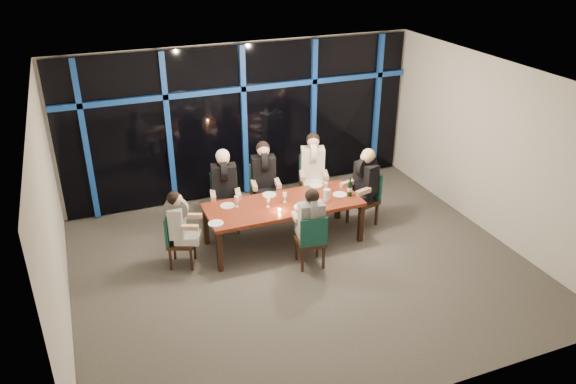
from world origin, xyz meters
name	(u,v)px	position (x,y,z in m)	size (l,w,h in m)	color
room	(303,148)	(0.00, 0.00, 2.02)	(7.04, 7.00, 3.02)	#534F49
window_wall	(244,119)	(0.01, 2.93, 1.55)	(6.86, 0.43, 2.94)	black
dining_table	(284,207)	(0.00, 0.80, 0.68)	(2.60, 1.00, 0.75)	maroon
chair_far_left	(225,198)	(-0.77, 1.68, 0.57)	(0.56, 0.56, 1.03)	#321B10
chair_far_mid	(263,188)	(0.00, 1.82, 0.57)	(0.55, 0.55, 1.02)	#321B10
chair_far_right	(312,179)	(0.98, 1.85, 0.58)	(0.60, 0.60, 1.03)	#321B10
chair_end_left	(176,238)	(-1.82, 0.78, 0.49)	(0.54, 0.54, 0.89)	#321B10
chair_end_right	(367,195)	(1.64, 0.90, 0.55)	(0.56, 0.56, 0.99)	#321B10
chair_near_mid	(312,239)	(0.13, -0.07, 0.52)	(0.48, 0.48, 0.93)	#321B10
diner_far_left	(224,179)	(-0.79, 1.60, 0.98)	(0.56, 0.68, 1.00)	black
diner_far_mid	(264,170)	(-0.02, 1.73, 0.97)	(0.55, 0.68, 0.99)	black
diner_far_right	(313,161)	(0.96, 1.77, 0.98)	(0.61, 0.70, 1.00)	white
diner_end_left	(179,218)	(-1.75, 0.75, 0.85)	(0.61, 0.55, 0.86)	black
diner_end_right	(365,177)	(1.56, 0.88, 0.94)	(0.67, 0.56, 0.96)	black
diner_near_mid	(311,216)	(0.14, 0.00, 0.89)	(0.49, 0.61, 0.91)	black
plate_far_left	(227,206)	(-0.90, 1.04, 0.76)	(0.24, 0.24, 0.01)	white
plate_far_mid	(269,195)	(-0.12, 1.18, 0.76)	(0.24, 0.24, 0.01)	white
plate_far_right	(316,185)	(0.78, 1.23, 0.76)	(0.24, 0.24, 0.01)	white
plate_end_left	(216,223)	(-1.23, 0.53, 0.76)	(0.24, 0.24, 0.01)	white
plate_end_right	(340,194)	(1.01, 0.74, 0.76)	(0.24, 0.24, 0.01)	white
plate_near_mid	(301,207)	(0.21, 0.56, 0.76)	(0.24, 0.24, 0.01)	white
wine_bottle	(350,189)	(1.15, 0.65, 0.88)	(0.08, 0.08, 0.34)	black
water_pitcher	(327,195)	(0.71, 0.63, 0.85)	(0.13, 0.11, 0.21)	silver
tea_light	(279,210)	(-0.16, 0.58, 0.77)	(0.05, 0.05, 0.03)	#FFA14C
wine_glass_a	(268,200)	(-0.29, 0.78, 0.88)	(0.07, 0.07, 0.18)	silver
wine_glass_b	(285,195)	(0.04, 0.84, 0.88)	(0.07, 0.07, 0.17)	silver
wine_glass_c	(311,196)	(0.44, 0.69, 0.86)	(0.06, 0.06, 0.16)	silver
wine_glass_d	(237,199)	(-0.76, 0.97, 0.89)	(0.07, 0.07, 0.19)	silver
wine_glass_e	(326,185)	(0.82, 0.91, 0.89)	(0.07, 0.07, 0.19)	silver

